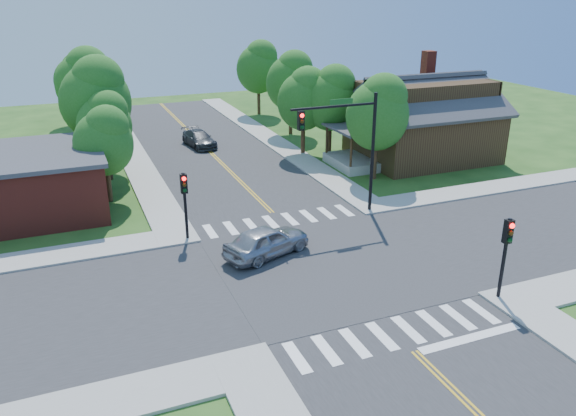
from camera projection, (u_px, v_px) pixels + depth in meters
name	position (u px, v px, depth m)	size (l,w,h in m)	color
ground	(326.00, 266.00, 27.39)	(100.00, 100.00, 0.00)	#234A17
road_ns	(326.00, 266.00, 27.39)	(10.00, 90.00, 0.04)	#2D2D30
road_ew	(326.00, 266.00, 27.38)	(90.00, 10.00, 0.04)	#2D2D30
intersection_patch	(326.00, 266.00, 27.39)	(10.20, 10.20, 0.06)	#2D2D30
sidewalk_ne	(415.00, 151.00, 46.56)	(40.00, 40.00, 0.14)	#9E9B93
crosswalk_north	(280.00, 220.00, 32.73)	(8.85, 2.00, 0.01)	white
crosswalk_south	(395.00, 333.00, 22.03)	(8.85, 2.00, 0.01)	white
centerline	(326.00, 266.00, 27.38)	(0.30, 90.00, 0.01)	gold
stop_bar	(470.00, 339.00, 21.71)	(4.60, 0.45, 0.09)	white
signal_mast_ne	(348.00, 136.00, 31.82)	(5.30, 0.42, 7.20)	black
signal_pole_se	(507.00, 244.00, 23.54)	(0.34, 0.42, 3.80)	black
signal_pole_nw	(185.00, 194.00, 29.27)	(0.34, 0.42, 3.80)	black
house_ne	(423.00, 117.00, 43.76)	(13.05, 8.80, 7.11)	#321D11
building_nw	(13.00, 184.00, 33.11)	(10.40, 8.40, 3.73)	maroon
tree_e_a	(379.00, 111.00, 38.28)	(4.38, 4.17, 7.45)	#382314
tree_e_b	(332.00, 96.00, 43.87)	(4.31, 4.09, 7.32)	#382314
tree_e_c	(292.00, 79.00, 50.65)	(4.50, 4.28, 7.65)	#382314
tree_e_d	(259.00, 66.00, 58.92)	(4.60, 4.37, 7.81)	#382314
tree_w_a	(105.00, 139.00, 34.37)	(3.63, 3.45, 6.17)	#382314
tree_w_b	(96.00, 96.00, 39.64)	(4.98, 4.73, 8.47)	#382314
tree_w_c	(86.00, 81.00, 46.88)	(4.91, 4.67, 8.35)	#382314
tree_w_d	(76.00, 78.00, 54.55)	(4.10, 3.90, 6.98)	#382314
tree_house	(305.00, 97.00, 44.29)	(4.18, 3.97, 7.11)	#382314
tree_bldg	(105.00, 122.00, 38.36)	(3.73, 3.54, 6.34)	#382314
car_silver	(267.00, 242.00, 28.20)	(4.99, 3.33, 1.58)	#A6A7AD
car_dgrey	(199.00, 139.00, 47.92)	(2.47, 4.79, 1.33)	#323437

